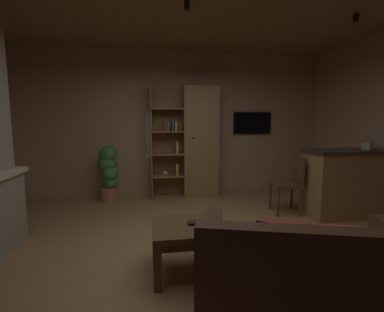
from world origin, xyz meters
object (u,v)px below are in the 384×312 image
bookshelf_cabinet (196,143)px  tissue_box (368,146)px  kitchen_bar_counter (352,182)px  leather_couch (309,283)px  coffee_table (187,234)px  table_book_0 (195,223)px  dining_chair (291,181)px  wall_mounted_tv (252,123)px  potted_floor_plant (109,171)px

bookshelf_cabinet → tissue_box: (2.44, -1.52, 0.04)m
tissue_box → kitchen_bar_counter: bearing=178.2°
leather_couch → coffee_table: leather_couch is taller
coffee_table → table_book_0: (0.08, 0.01, 0.10)m
leather_couch → dining_chair: (1.12, 2.25, 0.23)m
kitchen_bar_counter → wall_mounted_tv: (-0.98, 1.72, 0.93)m
tissue_box → table_book_0: size_ratio=0.87×
wall_mounted_tv → bookshelf_cabinet: bearing=-170.4°
tissue_box → potted_floor_plant: bearing=161.0°
bookshelf_cabinet → kitchen_bar_counter: size_ratio=1.44×
table_book_0 → wall_mounted_tv: (1.72, 2.89, 0.97)m
table_book_0 → leather_couch: bearing=-50.0°
table_book_0 → potted_floor_plant: 2.82m
leather_couch → wall_mounted_tv: bearing=74.4°
dining_chair → wall_mounted_tv: size_ratio=1.13×
coffee_table → dining_chair: bearing=37.2°
potted_floor_plant → bookshelf_cabinet: bearing=3.8°
coffee_table → tissue_box: bearing=21.4°
bookshelf_cabinet → kitchen_bar_counter: (2.22, -1.51, -0.54)m
kitchen_bar_counter → wall_mounted_tv: size_ratio=1.84×
coffee_table → wall_mounted_tv: bearing=58.1°
potted_floor_plant → coffee_table: bearing=-67.0°
bookshelf_cabinet → leather_couch: (0.21, -3.50, -0.76)m
kitchen_bar_counter → tissue_box: 0.61m
table_book_0 → potted_floor_plant: bearing=114.5°
potted_floor_plant → leather_couch: bearing=-61.2°
coffee_table → kitchen_bar_counter: bearing=22.9°
coffee_table → dining_chair: size_ratio=0.74×
tissue_box → wall_mounted_tv: size_ratio=0.15×
tissue_box → dining_chair: 1.27m
bookshelf_cabinet → dining_chair: size_ratio=2.33×
coffee_table → leather_couch: bearing=-46.6°
tissue_box → leather_couch: bearing=-138.3°
tissue_box → potted_floor_plant: (-4.09, 1.41, -0.53)m
bookshelf_cabinet → dining_chair: bearing=-43.3°
table_book_0 → dining_chair: (1.81, 1.42, 0.05)m
wall_mounted_tv → dining_chair: bearing=-86.5°
bookshelf_cabinet → tissue_box: 2.87m
coffee_table → wall_mounted_tv: size_ratio=0.83×
coffee_table → potted_floor_plant: bearing=113.0°
kitchen_bar_counter → tissue_box: tissue_box is taller
kitchen_bar_counter → coffee_table: (-2.78, -1.18, -0.15)m
dining_chair → table_book_0: bearing=-141.9°
tissue_box → dining_chair: size_ratio=0.13×
tissue_box → potted_floor_plant: size_ratio=0.12×
leather_couch → table_book_0: 1.09m
bookshelf_cabinet → coffee_table: size_ratio=3.16×
bookshelf_cabinet → coffee_table: 2.83m
tissue_box → dining_chair: (-1.11, 0.26, -0.57)m
coffee_table → potted_floor_plant: potted_floor_plant is taller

